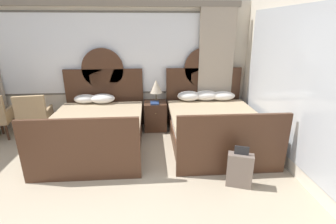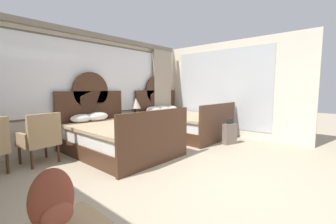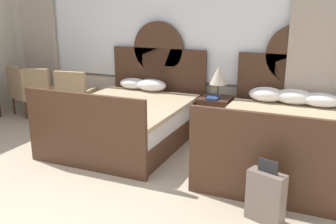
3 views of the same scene
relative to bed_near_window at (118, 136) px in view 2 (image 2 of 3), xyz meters
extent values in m
plane|color=tan|center=(-0.03, -2.49, -0.36)|extent=(24.00, 24.00, 0.00)
cube|color=beige|center=(-0.03, 1.17, 0.99)|extent=(6.45, 0.07, 2.70)
cube|color=#605B52|center=(-0.03, 1.13, 1.25)|extent=(4.65, 0.02, 1.76)
cube|color=white|center=(-0.03, 1.12, 1.25)|extent=(4.57, 0.02, 1.68)
cube|color=tan|center=(2.49, 1.04, 0.94)|extent=(0.78, 0.08, 2.60)
cube|color=gray|center=(-0.03, 1.04, 2.26)|extent=(5.93, 0.10, 0.12)
cube|color=beige|center=(3.23, -0.98, 0.99)|extent=(0.07, 4.22, 2.70)
cube|color=#B2B7BC|center=(3.19, -0.68, 0.99)|extent=(0.01, 2.96, 2.27)
cube|color=#472B1C|center=(0.00, -0.05, -0.21)|extent=(1.62, 2.13, 0.30)
cube|color=white|center=(0.00, -0.05, 0.07)|extent=(1.56, 2.03, 0.25)
cube|color=tan|center=(0.00, -0.13, 0.23)|extent=(1.66, 1.93, 0.06)
cube|color=#472B1C|center=(0.00, 1.04, 0.29)|extent=(1.70, 0.06, 1.30)
cylinder|color=#472B1C|center=(0.00, 1.04, 0.94)|extent=(0.89, 0.06, 0.89)
cube|color=#472B1C|center=(0.00, -1.14, 0.13)|extent=(1.70, 0.06, 0.99)
ellipsoid|color=white|center=(-0.37, 0.81, 0.35)|extent=(0.49, 0.29, 0.18)
ellipsoid|color=white|center=(-0.01, 0.77, 0.36)|extent=(0.52, 0.32, 0.20)
cube|color=#472B1C|center=(2.24, -0.05, -0.21)|extent=(1.62, 2.13, 0.30)
cube|color=white|center=(2.24, -0.05, 0.07)|extent=(1.56, 2.03, 0.25)
cube|color=tan|center=(2.24, -0.13, 0.23)|extent=(1.66, 1.93, 0.06)
cube|color=#472B1C|center=(2.24, 1.04, 0.29)|extent=(1.70, 0.06, 1.30)
cylinder|color=#472B1C|center=(2.24, 1.04, 0.94)|extent=(0.89, 0.06, 0.89)
cube|color=#472B1C|center=(2.24, -1.14, 0.13)|extent=(1.70, 0.06, 0.99)
ellipsoid|color=white|center=(1.87, 0.82, 0.36)|extent=(0.52, 0.33, 0.21)
ellipsoid|color=white|center=(2.26, 0.82, 0.36)|extent=(0.57, 0.31, 0.22)
ellipsoid|color=white|center=(2.63, 0.80, 0.36)|extent=(0.56, 0.31, 0.20)
cube|color=#472B1C|center=(1.12, 0.73, -0.05)|extent=(0.48, 0.48, 0.62)
sphere|color=tan|center=(1.12, 0.48, 0.09)|extent=(0.02, 0.02, 0.02)
cylinder|color=brown|center=(1.15, 0.76, 0.27)|extent=(0.14, 0.14, 0.02)
cylinder|color=brown|center=(1.15, 0.76, 0.38)|extent=(0.03, 0.03, 0.19)
cone|color=beige|center=(1.15, 0.76, 0.61)|extent=(0.27, 0.27, 0.28)
cube|color=navy|center=(1.11, 0.64, 0.28)|extent=(0.18, 0.26, 0.03)
cube|color=tan|center=(-1.34, 0.55, 0.02)|extent=(0.63, 0.63, 0.10)
cube|color=tan|center=(-1.31, 0.31, 0.32)|extent=(0.57, 0.15, 0.50)
cube|color=tan|center=(-1.09, 0.58, 0.15)|extent=(0.12, 0.51, 0.16)
cube|color=tan|center=(-1.59, 0.52, 0.15)|extent=(0.12, 0.51, 0.16)
cylinder|color=#472B1C|center=(-1.14, 0.81, -0.19)|extent=(0.04, 0.04, 0.33)
cylinder|color=#472B1C|center=(-1.60, 0.75, -0.19)|extent=(0.04, 0.04, 0.33)
cylinder|color=#472B1C|center=(-1.08, 0.35, -0.19)|extent=(0.04, 0.04, 0.33)
cylinder|color=#472B1C|center=(-1.54, 0.29, -0.19)|extent=(0.04, 0.04, 0.33)
cube|color=tan|center=(-1.89, 0.60, 0.15)|extent=(0.16, 0.51, 0.16)
cylinder|color=#472B1C|center=(-1.87, 0.37, -0.19)|extent=(0.04, 0.04, 0.33)
ellipsoid|color=brown|center=(-2.18, -2.34, 0.28)|extent=(0.29, 0.19, 0.42)
ellipsoid|color=brown|center=(-2.18, -2.42, 0.20)|extent=(0.20, 0.08, 0.17)
cube|color=#75665B|center=(2.26, -1.45, -0.11)|extent=(0.38, 0.26, 0.50)
cube|color=#232326|center=(2.26, -1.45, 0.21)|extent=(0.19, 0.08, 0.13)
cylinder|color=black|center=(2.13, -1.40, -0.33)|extent=(0.05, 0.04, 0.05)
cylinder|color=black|center=(2.39, -1.49, -0.33)|extent=(0.05, 0.04, 0.05)
camera|label=1|loc=(1.02, -4.38, 1.83)|focal=26.29mm
camera|label=2|loc=(-2.70, -3.81, 1.01)|focal=23.38mm
camera|label=3|loc=(2.66, -4.71, 1.63)|focal=39.74mm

